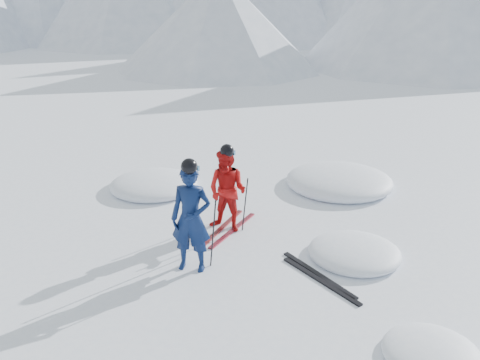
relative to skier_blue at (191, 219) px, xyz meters
The scene contains 12 objects.
ground 2.01m from the skier_blue, 32.88° to the left, with size 160.00×160.00×0.00m, color white.
skier_blue is the anchor object (origin of this frame).
skier_red 1.57m from the skier_blue, 101.86° to the left, with size 0.78×0.61×1.60m, color #BA100E.
pole_blue_left 0.45m from the skier_blue, 153.43° to the left, with size 0.02×0.02×1.20m, color black.
pole_blue_right 0.46m from the skier_blue, 45.00° to the left, with size 0.02×0.02×1.20m, color black.
pole_red_left 1.93m from the skier_blue, 109.22° to the left, with size 0.02×0.02×1.07m, color black.
pole_red_right 1.72m from the skier_blue, 90.76° to the left, with size 0.02×0.02×1.07m, color black.
ski_worn_left 1.83m from the skier_blue, 106.08° to the left, with size 0.09×1.70×0.03m, color black.
ski_worn_right 1.78m from the skier_blue, 97.51° to the left, with size 0.09×1.70×0.03m, color black.
ski_loose_a 2.25m from the skier_blue, 26.03° to the left, with size 0.09×1.70×0.03m, color black.
ski_loose_b 2.28m from the skier_blue, 21.14° to the left, with size 0.09×1.70×0.03m, color black.
snow_lumps 3.58m from the skier_blue, 89.62° to the left, with size 8.49×6.92×0.55m.
Camera 1 is at (3.10, -6.81, 4.32)m, focal length 38.00 mm.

